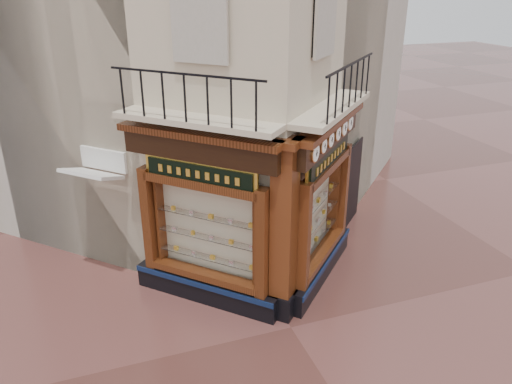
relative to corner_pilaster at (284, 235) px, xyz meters
name	(u,v)px	position (x,y,z in m)	size (l,w,h in m)	color
ground	(291,327)	(0.00, -0.50, -1.95)	(80.00, 80.00, 0.00)	#4A2722
main_building	(207,8)	(0.00, 5.66, 4.05)	(8.00, 8.00, 12.00)	#BBAD92
neighbour_left	(107,23)	(-2.47, 8.13, 3.55)	(8.00, 8.00, 11.00)	#B0A59A
neighbour_right	(262,18)	(2.47, 8.13, 3.55)	(8.00, 8.00, 11.00)	#B0A59A
shopfront_left	(204,221)	(-1.41, 1.07, 0.03)	(2.86, 2.86, 3.98)	black
shopfront_right	(323,203)	(1.41, 1.07, 0.03)	(2.86, 2.86, 3.98)	black
corner_pilaster	(284,235)	(0.00, 0.00, 0.00)	(0.85, 0.85, 3.98)	black
balcony	(268,114)	(0.00, 0.99, 2.27)	(5.94, 2.97, 1.03)	#BBAD92
clock_a	(315,153)	(0.62, 0.02, 1.67)	(0.31, 0.31, 0.38)	#CD8344
clock_b	(323,146)	(0.98, 0.37, 1.67)	(0.27, 0.27, 0.33)	#CD8344
clock_c	(330,139)	(1.31, 0.70, 1.67)	(0.29, 0.29, 0.36)	#CD8344
clock_d	(338,133)	(1.67, 1.06, 1.67)	(0.29, 0.29, 0.36)	#CD8344
clock_e	(344,128)	(2.02, 1.41, 1.67)	(0.32, 0.32, 0.40)	#CD8344
clock_f	(350,122)	(2.35, 1.75, 1.67)	(0.32, 0.32, 0.40)	#CD8344
awning	(105,276)	(-3.53, 2.83, -1.95)	(1.28, 0.77, 0.08)	silver
signboard_left	(199,173)	(-1.46, 1.01, 1.15)	(1.90, 1.90, 0.51)	yellow
signboard_right	(329,157)	(1.46, 1.01, 1.15)	(2.00, 2.00, 0.53)	yellow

